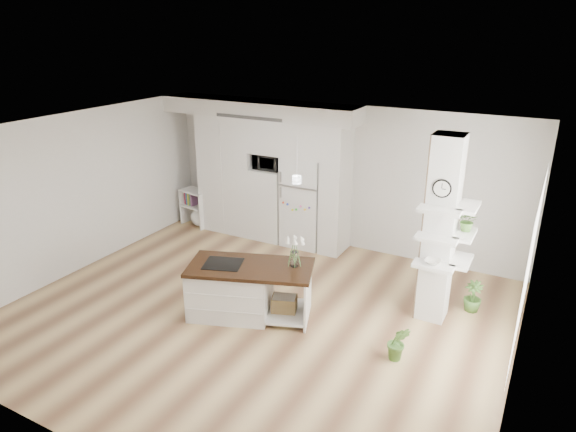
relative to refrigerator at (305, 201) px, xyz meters
name	(u,v)px	position (x,y,z in m)	size (l,w,h in m)	color
floor	(255,314)	(0.53, -2.68, -0.88)	(7.00, 6.00, 0.01)	tan
room	(252,195)	(0.53, -2.68, 0.98)	(7.04, 6.04, 2.72)	white
cabinet_wall	(262,163)	(-0.92, -0.01, 0.63)	(4.00, 0.71, 2.70)	white
refrigerator	(305,201)	(0.00, 0.00, 0.00)	(0.78, 0.69, 1.75)	white
column	(445,233)	(2.90, -1.55, 0.48)	(0.69, 0.90, 2.70)	silver
window	(529,264)	(4.00, -2.38, 0.62)	(2.40, 2.40, 0.00)	white
pendant_light	(377,192)	(2.23, -2.53, 1.24)	(0.12, 0.12, 0.10)	white
kitchen_island	(238,288)	(0.30, -2.78, -0.45)	(1.95, 1.39, 1.37)	white
bookshelf	(197,210)	(-2.45, -0.19, -0.54)	(0.71, 0.49, 0.77)	white
floor_plant_a	(398,343)	(2.70, -2.76, -0.62)	(0.28, 0.23, 0.51)	#46742E
floor_plant_b	(473,296)	(3.32, -1.06, -0.64)	(0.27, 0.27, 0.47)	#46742E
microwave	(269,162)	(-0.75, -0.06, 0.69)	(0.54, 0.37, 0.30)	#2D2D2D
shelf_plant	(468,221)	(3.15, -1.38, 0.65)	(0.27, 0.23, 0.30)	#46742E
decor_bowl	(433,262)	(2.82, -1.78, 0.13)	(0.22, 0.22, 0.05)	white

